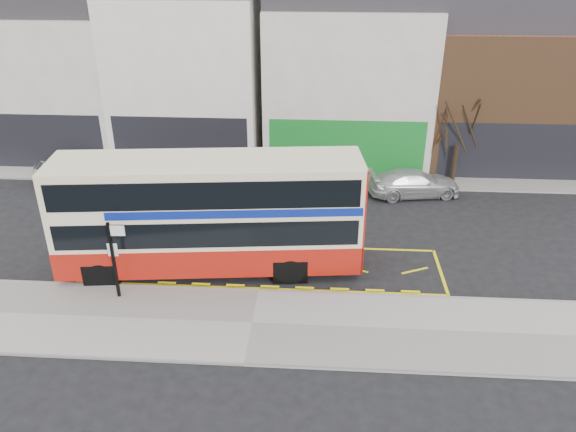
# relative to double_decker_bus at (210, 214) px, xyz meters

# --- Properties ---
(ground) EXTENTS (120.00, 120.00, 0.00)m
(ground) POSITION_rel_double_decker_bus_xyz_m (1.96, -1.29, -2.41)
(ground) COLOR black
(ground) RESTS_ON ground
(pavement) EXTENTS (40.00, 4.00, 0.15)m
(pavement) POSITION_rel_double_decker_bus_xyz_m (1.96, -3.59, -2.34)
(pavement) COLOR #9E9B96
(pavement) RESTS_ON ground
(kerb) EXTENTS (40.00, 0.15, 0.15)m
(kerb) POSITION_rel_double_decker_bus_xyz_m (1.96, -1.67, -2.34)
(kerb) COLOR gray
(kerb) RESTS_ON ground
(far_pavement) EXTENTS (50.00, 3.00, 0.15)m
(far_pavement) POSITION_rel_double_decker_bus_xyz_m (1.96, 9.71, -2.34)
(far_pavement) COLOR #9E9B96
(far_pavement) RESTS_ON ground
(road_markings) EXTENTS (14.00, 3.40, 0.01)m
(road_markings) POSITION_rel_double_decker_bus_xyz_m (1.96, 0.31, -2.41)
(road_markings) COLOR #F9F10D
(road_markings) RESTS_ON ground
(terrace_far_left) EXTENTS (8.00, 8.01, 10.80)m
(terrace_far_left) POSITION_rel_double_decker_bus_xyz_m (-11.54, 13.69, 2.41)
(terrace_far_left) COLOR silver
(terrace_far_left) RESTS_ON ground
(terrace_left) EXTENTS (8.00, 8.01, 11.80)m
(terrace_left) POSITION_rel_double_decker_bus_xyz_m (-3.54, 13.69, 2.91)
(terrace_left) COLOR white
(terrace_left) RESTS_ON ground
(terrace_green_shop) EXTENTS (9.00, 8.01, 11.30)m
(terrace_green_shop) POSITION_rel_double_decker_bus_xyz_m (5.46, 13.69, 2.66)
(terrace_green_shop) COLOR silver
(terrace_green_shop) RESTS_ON ground
(terrace_right) EXTENTS (9.00, 8.01, 10.30)m
(terrace_right) POSITION_rel_double_decker_bus_xyz_m (14.46, 13.69, 2.16)
(terrace_right) COLOR brown
(terrace_right) RESTS_ON ground
(double_decker_bus) EXTENTS (11.71, 3.84, 4.59)m
(double_decker_bus) POSITION_rel_double_decker_bus_xyz_m (0.00, 0.00, 0.00)
(double_decker_bus) COLOR #F6E5BB
(double_decker_bus) RESTS_ON ground
(bus_stop_post) EXTENTS (0.75, 0.14, 3.00)m
(bus_stop_post) POSITION_rel_double_decker_bus_xyz_m (-2.98, -2.34, -0.46)
(bus_stop_post) COLOR black
(bus_stop_post) RESTS_ON pavement
(car_silver) EXTENTS (4.59, 2.55, 1.48)m
(car_silver) POSITION_rel_double_decker_bus_xyz_m (-8.88, 8.29, -1.68)
(car_silver) COLOR silver
(car_silver) RESTS_ON ground
(car_grey) EXTENTS (3.90, 1.53, 1.26)m
(car_grey) POSITION_rel_double_decker_bus_xyz_m (2.96, 7.37, -1.78)
(car_grey) COLOR #3C3E43
(car_grey) RESTS_ON ground
(car_white) EXTENTS (4.84, 2.64, 1.33)m
(car_white) POSITION_rel_double_decker_bus_xyz_m (8.84, 7.57, -1.75)
(car_white) COLOR #BBBBBB
(car_white) RESTS_ON ground
(street_tree_left) EXTENTS (2.74, 2.74, 5.93)m
(street_tree_left) POSITION_rel_double_decker_bus_xyz_m (-12.07, 11.04, 1.63)
(street_tree_left) COLOR black
(street_tree_left) RESTS_ON ground
(street_tree_right) EXTENTS (2.67, 2.67, 5.76)m
(street_tree_right) POSITION_rel_double_decker_bus_xyz_m (11.14, 9.31, 1.51)
(street_tree_right) COLOR black
(street_tree_right) RESTS_ON ground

